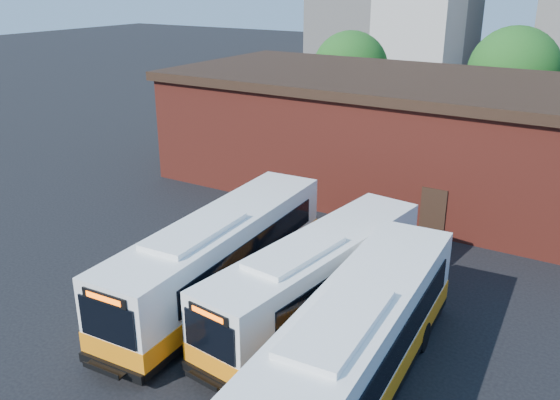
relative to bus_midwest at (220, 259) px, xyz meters
The scene contains 7 objects.
ground 5.10m from the bus_midwest, 64.64° to the right, with size 220.00×220.00×0.00m, color black.
bus_midwest is the anchor object (origin of this frame).
bus_mideast 3.85m from the bus_midwest, 10.48° to the left, with size 3.52×11.43×3.07m.
bus_east 7.32m from the bus_midwest, 21.13° to the right, with size 3.31×12.39×3.34m.
depot_building 15.83m from the bus_midwest, 82.38° to the left, with size 28.60×12.60×6.40m.
tree_west 28.88m from the bus_midwest, 106.00° to the left, with size 6.00×6.00×7.65m.
tree_mid 30.09m from the bus_midwest, 82.14° to the left, with size 6.56×6.56×8.36m.
Camera 1 is at (10.45, -11.46, 11.44)m, focal length 38.00 mm.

